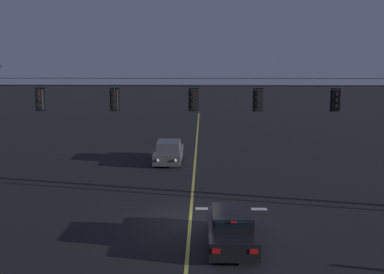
# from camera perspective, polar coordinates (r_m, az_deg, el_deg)

# --- Properties ---
(ground_plane) EXTENTS (180.00, 180.00, 0.00)m
(ground_plane) POSITION_cam_1_polar(r_m,az_deg,el_deg) (22.11, -0.22, -9.70)
(ground_plane) COLOR black
(lane_centre_stripe) EXTENTS (0.14, 60.00, 0.01)m
(lane_centre_stripe) POSITION_cam_1_polar(r_m,az_deg,el_deg) (30.20, 0.23, -4.33)
(lane_centre_stripe) COLOR #D1C64C
(lane_centre_stripe) RESTS_ON ground
(stop_bar_paint) EXTENTS (3.40, 0.36, 0.01)m
(stop_bar_paint) POSITION_cam_1_polar(r_m,az_deg,el_deg) (23.89, 4.51, -8.22)
(stop_bar_paint) COLOR silver
(stop_bar_paint) RESTS_ON ground
(signal_span_assembly) EXTENTS (21.51, 0.32, 7.19)m
(signal_span_assembly) POSITION_cam_1_polar(r_m,az_deg,el_deg) (23.57, -0.06, 0.94)
(signal_span_assembly) COLOR #2D2116
(signal_span_assembly) RESTS_ON ground
(traffic_light_leftmost) EXTENTS (0.48, 0.41, 1.22)m
(traffic_light_leftmost) POSITION_cam_1_polar(r_m,az_deg,el_deg) (24.64, -17.12, 4.13)
(traffic_light_leftmost) COLOR black
(traffic_light_left_inner) EXTENTS (0.48, 0.41, 1.22)m
(traffic_light_left_inner) POSITION_cam_1_polar(r_m,az_deg,el_deg) (23.75, -8.92, 4.25)
(traffic_light_left_inner) COLOR black
(traffic_light_centre) EXTENTS (0.48, 0.41, 1.22)m
(traffic_light_centre) POSITION_cam_1_polar(r_m,az_deg,el_deg) (23.38, 0.18, 4.28)
(traffic_light_centre) COLOR black
(traffic_light_right_inner) EXTENTS (0.48, 0.41, 1.22)m
(traffic_light_right_inner) POSITION_cam_1_polar(r_m,az_deg,el_deg) (23.51, 7.61, 4.23)
(traffic_light_right_inner) COLOR black
(traffic_light_rightmost) EXTENTS (0.48, 0.41, 1.22)m
(traffic_light_rightmost) POSITION_cam_1_polar(r_m,az_deg,el_deg) (24.17, 16.22, 4.08)
(traffic_light_rightmost) COLOR black
(car_waiting_near_lane) EXTENTS (1.80, 4.33, 1.39)m
(car_waiting_near_lane) POSITION_cam_1_polar(r_m,az_deg,el_deg) (19.52, 4.57, -10.41)
(car_waiting_near_lane) COLOR black
(car_waiting_near_lane) RESTS_ON ground
(car_oncoming_lead) EXTENTS (1.80, 4.42, 1.39)m
(car_oncoming_lead) POSITION_cam_1_polar(r_m,az_deg,el_deg) (33.61, -2.70, -1.75)
(car_oncoming_lead) COLOR #4C4C51
(car_oncoming_lead) RESTS_ON ground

